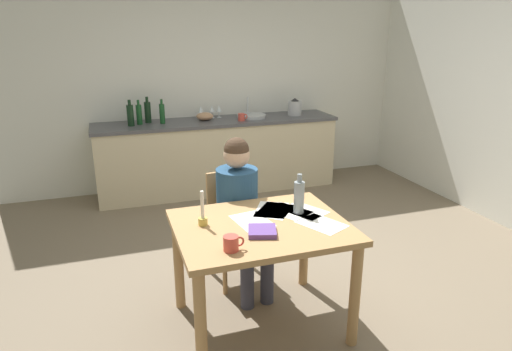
% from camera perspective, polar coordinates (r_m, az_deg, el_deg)
% --- Properties ---
extents(ground_plane, '(5.20, 5.20, 0.04)m').
position_cam_1_polar(ground_plane, '(3.87, 3.65, -12.71)').
color(ground_plane, '#7A6B56').
extents(wall_back, '(5.20, 0.12, 2.60)m').
position_cam_1_polar(wall_back, '(5.85, -5.89, 11.53)').
color(wall_back, silver).
rests_on(wall_back, ground).
extents(kitchen_counter, '(2.97, 0.64, 0.90)m').
position_cam_1_polar(kitchen_counter, '(5.66, -4.80, 2.59)').
color(kitchen_counter, beige).
rests_on(kitchen_counter, ground).
extents(dining_table, '(1.11, 0.89, 0.76)m').
position_cam_1_polar(dining_table, '(2.97, 0.65, -8.28)').
color(dining_table, tan).
rests_on(dining_table, ground).
extents(chair_at_table, '(0.44, 0.44, 0.88)m').
position_cam_1_polar(chair_at_table, '(3.63, -2.81, -5.73)').
color(chair_at_table, tan).
rests_on(chair_at_table, ground).
extents(person_seated, '(0.36, 0.61, 1.19)m').
position_cam_1_polar(person_seated, '(3.43, -1.99, -3.81)').
color(person_seated, navy).
rests_on(person_seated, ground).
extents(coffee_mug, '(0.12, 0.09, 0.09)m').
position_cam_1_polar(coffee_mug, '(2.58, -3.14, -8.58)').
color(coffee_mug, '#D84C3F').
rests_on(coffee_mug, dining_table).
extents(candlestick, '(0.06, 0.06, 0.23)m').
position_cam_1_polar(candlestick, '(2.90, -6.78, -5.12)').
color(candlestick, gold).
rests_on(candlestick, dining_table).
extents(book_magazine, '(0.21, 0.22, 0.03)m').
position_cam_1_polar(book_magazine, '(2.79, 0.79, -7.08)').
color(book_magazine, '#63408F').
rests_on(book_magazine, dining_table).
extents(paper_letter, '(0.35, 0.36, 0.00)m').
position_cam_1_polar(paper_letter, '(3.13, 2.38, -4.45)').
color(paper_letter, white).
rests_on(paper_letter, dining_table).
extents(paper_bill, '(0.32, 0.36, 0.00)m').
position_cam_1_polar(paper_bill, '(2.95, 8.32, -6.10)').
color(paper_bill, white).
rests_on(paper_bill, dining_table).
extents(paper_envelope, '(0.25, 0.32, 0.00)m').
position_cam_1_polar(paper_envelope, '(2.97, -0.51, -5.78)').
color(paper_envelope, white).
rests_on(paper_envelope, dining_table).
extents(paper_receipt, '(0.32, 0.36, 0.00)m').
position_cam_1_polar(paper_receipt, '(3.14, 6.12, -4.47)').
color(paper_receipt, white).
rests_on(paper_receipt, dining_table).
extents(paper_notice, '(0.33, 0.36, 0.00)m').
position_cam_1_polar(paper_notice, '(3.14, 1.98, -4.36)').
color(paper_notice, white).
rests_on(paper_notice, dining_table).
extents(paper_flyer, '(0.33, 0.36, 0.00)m').
position_cam_1_polar(paper_flyer, '(3.13, 4.09, -4.53)').
color(paper_flyer, white).
rests_on(paper_flyer, dining_table).
extents(wine_bottle_on_table, '(0.07, 0.07, 0.28)m').
position_cam_1_polar(wine_bottle_on_table, '(3.06, 5.48, -2.69)').
color(wine_bottle_on_table, '#8C999E').
rests_on(wine_bottle_on_table, dining_table).
extents(sink_unit, '(0.36, 0.36, 0.24)m').
position_cam_1_polar(sink_unit, '(5.68, -0.59, 7.58)').
color(sink_unit, '#B2B7BC').
rests_on(sink_unit, kitchen_counter).
extents(bottle_oil, '(0.08, 0.08, 0.30)m').
position_cam_1_polar(bottle_oil, '(5.36, -15.65, 7.41)').
color(bottle_oil, black).
rests_on(bottle_oil, kitchen_counter).
extents(bottle_vinegar, '(0.06, 0.06, 0.28)m').
position_cam_1_polar(bottle_vinegar, '(5.42, -14.62, 7.55)').
color(bottle_vinegar, '#194C23').
rests_on(bottle_vinegar, kitchen_counter).
extents(bottle_wine_red, '(0.07, 0.07, 0.31)m').
position_cam_1_polar(bottle_wine_red, '(5.50, -13.57, 7.87)').
color(bottle_wine_red, black).
rests_on(bottle_wine_red, kitchen_counter).
extents(bottle_sauce, '(0.06, 0.06, 0.29)m').
position_cam_1_polar(bottle_sauce, '(5.41, -11.82, 7.74)').
color(bottle_sauce, '#194C23').
rests_on(bottle_sauce, kitchen_counter).
extents(mixing_bowl, '(0.21, 0.21, 0.09)m').
position_cam_1_polar(mixing_bowl, '(5.55, -6.50, 7.48)').
color(mixing_bowl, tan).
rests_on(mixing_bowl, kitchen_counter).
extents(stovetop_kettle, '(0.18, 0.18, 0.22)m').
position_cam_1_polar(stovetop_kettle, '(5.86, 4.93, 8.60)').
color(stovetop_kettle, '#B7BABF').
rests_on(stovetop_kettle, kitchen_counter).
extents(wine_glass_near_sink, '(0.07, 0.07, 0.15)m').
position_cam_1_polar(wine_glass_near_sink, '(5.70, -4.74, 8.43)').
color(wine_glass_near_sink, silver).
rests_on(wine_glass_near_sink, kitchen_counter).
extents(wine_glass_by_kettle, '(0.07, 0.07, 0.15)m').
position_cam_1_polar(wine_glass_by_kettle, '(5.68, -5.63, 8.37)').
color(wine_glass_by_kettle, silver).
rests_on(wine_glass_by_kettle, kitchen_counter).
extents(wine_glass_back_left, '(0.07, 0.07, 0.15)m').
position_cam_1_polar(wine_glass_back_left, '(5.65, -7.02, 8.27)').
color(wine_glass_back_left, silver).
rests_on(wine_glass_back_left, kitchen_counter).
extents(teacup_on_counter, '(0.12, 0.08, 0.09)m').
position_cam_1_polar(teacup_on_counter, '(5.48, -1.83, 7.42)').
color(teacup_on_counter, '#D84C3F').
rests_on(teacup_on_counter, kitchen_counter).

